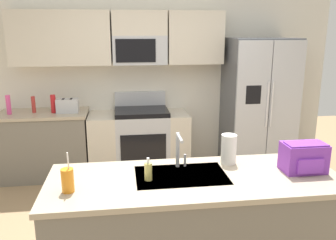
{
  "coord_description": "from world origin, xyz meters",
  "views": [
    {
      "loc": [
        -0.45,
        -2.87,
        1.96
      ],
      "look_at": [
        0.02,
        0.6,
        1.05
      ],
      "focal_mm": 37.44,
      "sensor_mm": 36.0,
      "label": 1
    }
  ],
  "objects": [
    {
      "name": "refrigerator",
      "position": [
        1.46,
        1.73,
        0.93
      ],
      "size": [
        0.9,
        0.76,
        1.85
      ],
      "color": "#4C4F54",
      "rests_on": "ground"
    },
    {
      "name": "soap_dispenser",
      "position": [
        -0.27,
        -0.53,
        0.97
      ],
      "size": [
        0.06,
        0.06,
        0.17
      ],
      "color": "#D8CC66",
      "rests_on": "island_counter"
    },
    {
      "name": "range_oven",
      "position": [
        -0.22,
        1.8,
        0.44
      ],
      "size": [
        1.36,
        0.61,
        1.1
      ],
      "color": "#B7BABF",
      "rests_on": "ground"
    },
    {
      "name": "bottle_pink",
      "position": [
        -1.89,
        1.75,
        1.02
      ],
      "size": [
        0.06,
        0.06,
        0.25
      ],
      "primitive_type": "cylinder",
      "color": "#EA4C93",
      "rests_on": "back_counter"
    },
    {
      "name": "paper_towel_roll",
      "position": [
        0.4,
        -0.28,
        1.02
      ],
      "size": [
        0.12,
        0.12,
        0.24
      ],
      "primitive_type": "cylinder",
      "color": "white",
      "rests_on": "island_counter"
    },
    {
      "name": "sink_faucet",
      "position": [
        -0.02,
        -0.33,
        1.07
      ],
      "size": [
        0.08,
        0.21,
        0.28
      ],
      "color": "#B7BABF",
      "rests_on": "island_counter"
    },
    {
      "name": "bottle_red",
      "position": [
        -1.33,
        1.76,
        1.02
      ],
      "size": [
        0.07,
        0.07,
        0.24
      ],
      "primitive_type": "cylinder",
      "color": "red",
      "rests_on": "back_counter"
    },
    {
      "name": "pepper_mill",
      "position": [
        -1.59,
        1.8,
        1.01
      ],
      "size": [
        0.05,
        0.05,
        0.22
      ],
      "primitive_type": "cylinder",
      "color": "#B2332D",
      "rests_on": "back_counter"
    },
    {
      "name": "drink_cup_orange",
      "position": [
        -0.82,
        -0.64,
        0.98
      ],
      "size": [
        0.08,
        0.08,
        0.28
      ],
      "color": "orange",
      "rests_on": "island_counter"
    },
    {
      "name": "island_counter",
      "position": [
        0.08,
        -0.52,
        0.45
      ],
      "size": [
        2.18,
        0.8,
        0.9
      ],
      "color": "slate",
      "rests_on": "ground"
    },
    {
      "name": "toaster",
      "position": [
        -1.15,
        1.75,
        0.99
      ],
      "size": [
        0.28,
        0.16,
        0.18
      ],
      "color": "#B7BABF",
      "rests_on": "back_counter"
    },
    {
      "name": "back_counter",
      "position": [
        -1.49,
        1.8,
        0.45
      ],
      "size": [
        1.16,
        0.63,
        0.9
      ],
      "color": "slate",
      "rests_on": "ground"
    },
    {
      "name": "kitchen_wall_unit",
      "position": [
        -0.14,
        2.08,
        1.47
      ],
      "size": [
        5.2,
        0.43,
        2.6
      ],
      "color": "silver",
      "rests_on": "ground"
    },
    {
      "name": "backpack",
      "position": [
        0.92,
        -0.52,
        1.02
      ],
      "size": [
        0.32,
        0.22,
        0.23
      ],
      "color": "purple",
      "rests_on": "island_counter"
    }
  ]
}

